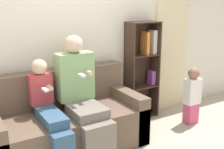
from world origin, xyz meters
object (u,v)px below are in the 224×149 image
at_px(couch, 66,123).
at_px(child_seated, 50,113).
at_px(toddler_standing, 192,95).
at_px(adult_seated, 82,93).
at_px(bookshelf, 142,69).

distance_m(couch, child_seated, 0.39).
distance_m(child_seated, toddler_standing, 2.08).
relative_size(couch, adult_seated, 1.34).
height_order(adult_seated, toddler_standing, adult_seated).
distance_m(couch, toddler_standing, 1.85).
relative_size(adult_seated, toddler_standing, 1.63).
bearing_deg(adult_seated, bookshelf, 20.02).
xyz_separation_m(adult_seated, child_seated, (-0.41, -0.06, -0.14)).
relative_size(child_seated, toddler_standing, 1.33).
bearing_deg(child_seated, bookshelf, 17.22).
height_order(adult_seated, child_seated, adult_seated).
relative_size(adult_seated, bookshelf, 0.94).
bearing_deg(toddler_standing, couch, 171.59).
bearing_deg(toddler_standing, adult_seated, 174.67).
bearing_deg(child_seated, couch, 35.58).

